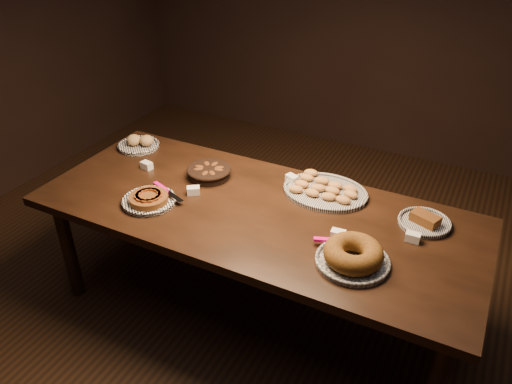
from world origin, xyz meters
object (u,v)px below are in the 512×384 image
at_px(apple_tart_plate, 149,199).
at_px(bundt_cake_plate, 353,255).
at_px(madeleine_platter, 325,190).
at_px(buffet_table, 255,219).

height_order(apple_tart_plate, bundt_cake_plate, bundt_cake_plate).
height_order(apple_tart_plate, madeleine_platter, apple_tart_plate).
distance_m(buffet_table, apple_tart_plate, 0.59).
xyz_separation_m(apple_tart_plate, bundt_cake_plate, (1.15, 0.01, 0.02)).
height_order(buffet_table, madeleine_platter, madeleine_platter).
height_order(madeleine_platter, bundt_cake_plate, bundt_cake_plate).
height_order(buffet_table, bundt_cake_plate, bundt_cake_plate).
bearing_deg(apple_tart_plate, bundt_cake_plate, -17.50).
bearing_deg(apple_tart_plate, madeleine_platter, 14.87).
relative_size(buffet_table, bundt_cake_plate, 6.04).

